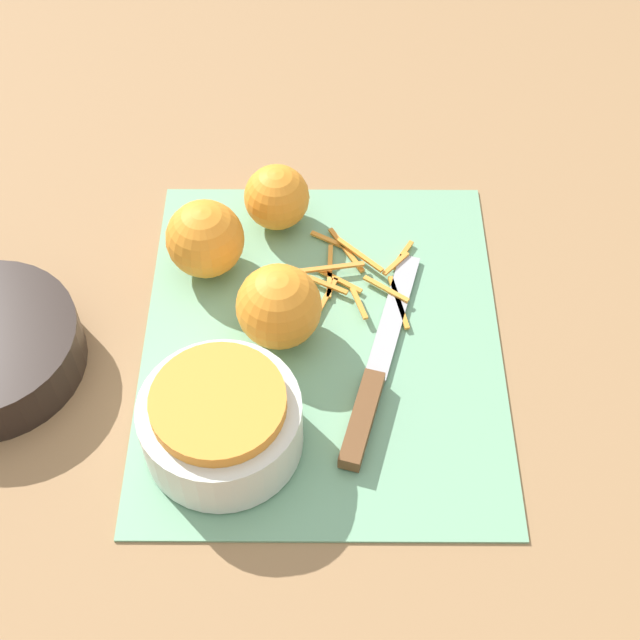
% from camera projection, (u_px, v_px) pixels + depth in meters
% --- Properties ---
extents(ground_plane, '(4.00, 4.00, 0.00)m').
position_uv_depth(ground_plane, '(320.00, 342.00, 0.89)').
color(ground_plane, '#9E754C').
extents(cutting_board, '(0.42, 0.35, 0.01)m').
position_uv_depth(cutting_board, '(320.00, 340.00, 0.89)').
color(cutting_board, '#75AD84').
rests_on(cutting_board, ground_plane).
extents(bowl_speckled, '(0.14, 0.14, 0.07)m').
position_uv_depth(bowl_speckled, '(219.00, 421.00, 0.79)').
color(bowl_speckled, silver).
rests_on(bowl_speckled, cutting_board).
extents(knife, '(0.26, 0.09, 0.02)m').
position_uv_depth(knife, '(368.00, 391.00, 0.84)').
color(knife, brown).
rests_on(knife, cutting_board).
extents(orange_left, '(0.08, 0.08, 0.08)m').
position_uv_depth(orange_left, '(203.00, 239.00, 0.91)').
color(orange_left, orange).
rests_on(orange_left, cutting_board).
extents(orange_right, '(0.07, 0.07, 0.07)m').
position_uv_depth(orange_right, '(275.00, 197.00, 0.95)').
color(orange_right, orange).
rests_on(orange_right, cutting_board).
extents(orange_back, '(0.08, 0.08, 0.08)m').
position_uv_depth(orange_back, '(277.00, 307.00, 0.86)').
color(orange_back, orange).
rests_on(orange_back, cutting_board).
extents(peel_pile, '(0.14, 0.13, 0.01)m').
position_uv_depth(peel_pile, '(352.00, 274.00, 0.93)').
color(peel_pile, '#F59B38').
rests_on(peel_pile, cutting_board).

